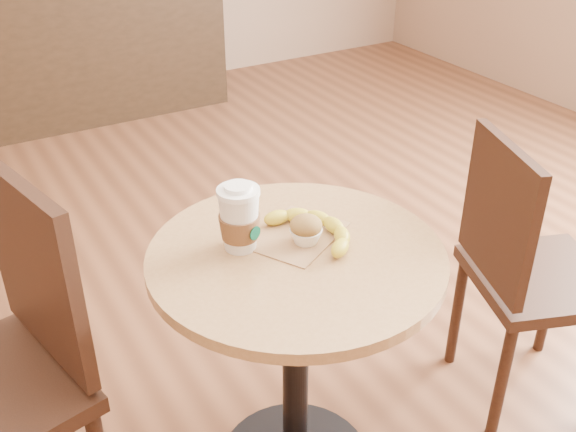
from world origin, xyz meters
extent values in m
cylinder|color=black|center=(-0.04, 0.06, 0.38)|extent=(0.07, 0.07, 0.72)
cylinder|color=#A1784A|center=(-0.04, 0.06, 0.73)|extent=(0.72, 0.72, 0.03)
cylinder|color=black|center=(-0.65, 0.46, 0.25)|extent=(0.04, 0.04, 0.49)
cube|color=black|center=(-0.60, 0.28, 0.77)|extent=(0.12, 0.41, 0.46)
cube|color=black|center=(0.76, -0.04, 0.45)|extent=(0.51, 0.51, 0.04)
cylinder|color=black|center=(0.98, 0.06, 0.22)|extent=(0.04, 0.04, 0.45)
cylinder|color=black|center=(0.55, -0.14, 0.22)|extent=(0.04, 0.04, 0.45)
cylinder|color=black|center=(0.66, 0.18, 0.22)|extent=(0.04, 0.04, 0.45)
cube|color=black|center=(0.59, 0.02, 0.69)|extent=(0.16, 0.36, 0.42)
cube|color=black|center=(0.00, 3.18, 0.50)|extent=(2.20, 0.60, 1.00)
cube|color=#956E48|center=(0.00, 0.13, 0.75)|extent=(0.30, 0.27, 0.00)
cylinder|color=white|center=(-0.15, 0.15, 0.90)|extent=(0.10, 0.10, 0.01)
cylinder|color=white|center=(-0.15, 0.15, 0.91)|extent=(0.07, 0.07, 0.01)
cylinder|color=#06442D|center=(-0.13, 0.10, 0.81)|extent=(0.03, 0.01, 0.03)
ellipsoid|color=brown|center=(0.00, 0.09, 0.80)|extent=(0.08, 0.08, 0.05)
ellipsoid|color=#FCEFCA|center=(0.00, 0.09, 0.82)|extent=(0.03, 0.03, 0.02)
camera|label=1|loc=(-0.74, -1.09, 1.64)|focal=42.00mm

